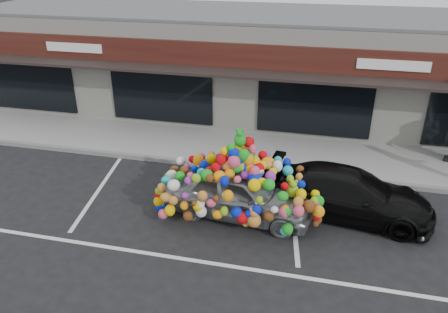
# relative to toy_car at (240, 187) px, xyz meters

# --- Properties ---
(ground) EXTENTS (90.00, 90.00, 0.00)m
(ground) POSITION_rel_toy_car_xyz_m (-1.30, 0.06, -0.88)
(ground) COLOR black
(ground) RESTS_ON ground
(shop_building) EXTENTS (24.00, 7.20, 4.31)m
(shop_building) POSITION_rel_toy_car_xyz_m (-1.30, 8.50, 1.29)
(shop_building) COLOR white
(shop_building) RESTS_ON ground
(sidewalk) EXTENTS (26.00, 3.00, 0.15)m
(sidewalk) POSITION_rel_toy_car_xyz_m (-1.30, 4.06, -0.80)
(sidewalk) COLOR gray
(sidewalk) RESTS_ON ground
(kerb) EXTENTS (26.00, 0.18, 0.16)m
(kerb) POSITION_rel_toy_car_xyz_m (-1.30, 2.56, -0.80)
(kerb) COLOR slate
(kerb) RESTS_ON ground
(parking_stripe_left) EXTENTS (0.73, 4.37, 0.01)m
(parking_stripe_left) POSITION_rel_toy_car_xyz_m (-4.50, 0.26, -0.87)
(parking_stripe_left) COLOR silver
(parking_stripe_left) RESTS_ON ground
(parking_stripe_mid) EXTENTS (0.73, 4.37, 0.01)m
(parking_stripe_mid) POSITION_rel_toy_car_xyz_m (1.50, 0.26, -0.87)
(parking_stripe_mid) COLOR silver
(parking_stripe_mid) RESTS_ON ground
(lane_line) EXTENTS (14.00, 0.12, 0.01)m
(lane_line) POSITION_rel_toy_car_xyz_m (0.70, -2.24, -0.87)
(lane_line) COLOR silver
(lane_line) RESTS_ON ground
(toy_car) EXTENTS (3.02, 4.59, 2.58)m
(toy_car) POSITION_rel_toy_car_xyz_m (0.00, 0.00, 0.00)
(toy_car) COLOR #92989B
(toy_car) RESTS_ON ground
(black_sedan) EXTENTS (2.43, 4.77, 1.33)m
(black_sedan) POSITION_rel_toy_car_xyz_m (2.93, 0.68, -0.21)
(black_sedan) COLOR black
(black_sedan) RESTS_ON ground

